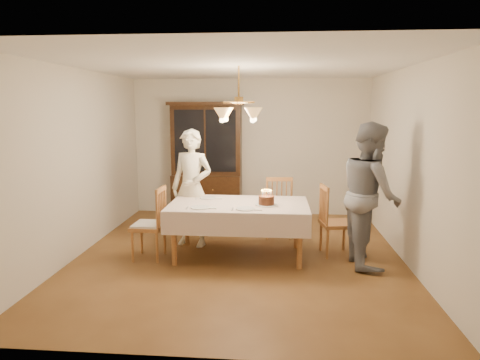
# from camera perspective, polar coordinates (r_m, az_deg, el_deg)

# --- Properties ---
(ground) EXTENTS (5.00, 5.00, 0.00)m
(ground) POSITION_cam_1_polar(r_m,az_deg,el_deg) (6.11, -0.16, -10.08)
(ground) COLOR brown
(ground) RESTS_ON ground
(room_shell) EXTENTS (5.00, 5.00, 5.00)m
(room_shell) POSITION_cam_1_polar(r_m,az_deg,el_deg) (5.77, -0.17, 4.88)
(room_shell) COLOR white
(room_shell) RESTS_ON ground
(dining_table) EXTENTS (1.90, 1.10, 0.76)m
(dining_table) POSITION_cam_1_polar(r_m,az_deg,el_deg) (5.91, -0.16, -3.83)
(dining_table) COLOR #95592B
(dining_table) RESTS_ON ground
(china_hutch) EXTENTS (1.38, 0.54, 2.16)m
(china_hutch) POSITION_cam_1_polar(r_m,az_deg,el_deg) (8.15, -4.44, 2.44)
(china_hutch) COLOR black
(china_hutch) RESTS_ON ground
(chair_far_side) EXTENTS (0.47, 0.45, 1.00)m
(chair_far_side) POSITION_cam_1_polar(r_m,az_deg,el_deg) (6.89, 5.08, -3.98)
(chair_far_side) COLOR #95592B
(chair_far_side) RESTS_ON ground
(chair_left_end) EXTENTS (0.43, 0.45, 1.00)m
(chair_left_end) POSITION_cam_1_polar(r_m,az_deg,el_deg) (6.02, -12.03, -6.05)
(chair_left_end) COLOR #95592B
(chair_left_end) RESTS_ON ground
(chair_right_end) EXTENTS (0.48, 0.50, 1.00)m
(chair_right_end) POSITION_cam_1_polar(r_m,az_deg,el_deg) (6.18, 12.63, -5.77)
(chair_right_end) COLOR #95592B
(chair_right_end) RESTS_ON ground
(elderly_woman) EXTENTS (0.73, 0.58, 1.75)m
(elderly_woman) POSITION_cam_1_polar(r_m,az_deg,el_deg) (6.41, -6.45, -1.07)
(elderly_woman) COLOR white
(elderly_woman) RESTS_ON ground
(adult_in_grey) EXTENTS (0.78, 0.96, 1.89)m
(adult_in_grey) POSITION_cam_1_polar(r_m,az_deg,el_deg) (5.83, 16.97, -1.84)
(adult_in_grey) COLOR slate
(adult_in_grey) RESTS_ON ground
(birthday_cake) EXTENTS (0.30, 0.30, 0.21)m
(birthday_cake) POSITION_cam_1_polar(r_m,az_deg,el_deg) (5.78, 3.53, -2.80)
(birthday_cake) COLOR white
(birthday_cake) RESTS_ON dining_table
(place_setting_near_left) EXTENTS (0.40, 0.25, 0.02)m
(place_setting_near_left) POSITION_cam_1_polar(r_m,az_deg,el_deg) (5.64, -5.21, -3.67)
(place_setting_near_left) COLOR white
(place_setting_near_left) RESTS_ON dining_table
(place_setting_near_right) EXTENTS (0.39, 0.25, 0.02)m
(place_setting_near_right) POSITION_cam_1_polar(r_m,az_deg,el_deg) (5.54, 0.86, -3.87)
(place_setting_near_right) COLOR white
(place_setting_near_right) RESTS_ON dining_table
(place_setting_far_left) EXTENTS (0.39, 0.24, 0.02)m
(place_setting_far_left) POSITION_cam_1_polar(r_m,az_deg,el_deg) (6.22, -4.20, -2.39)
(place_setting_far_left) COLOR white
(place_setting_far_left) RESTS_ON dining_table
(chandelier) EXTENTS (0.62, 0.62, 0.73)m
(chandelier) POSITION_cam_1_polar(r_m,az_deg,el_deg) (5.75, -0.17, 8.81)
(chandelier) COLOR #BF8C3F
(chandelier) RESTS_ON ground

